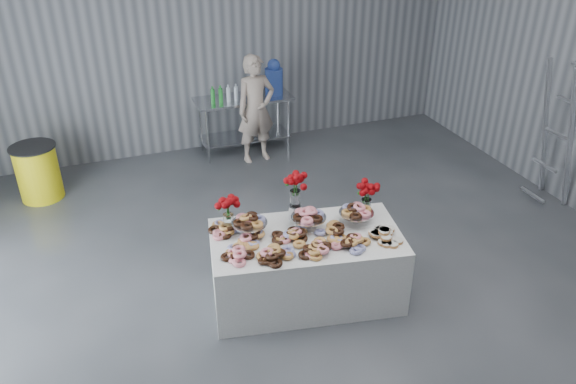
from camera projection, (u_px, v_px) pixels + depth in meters
name	position (u px, v px, depth m)	size (l,w,h in m)	color
ground	(323.00, 319.00, 5.62)	(9.00, 9.00, 0.00)	#34373C
room_walls	(297.00, 60.00, 4.30)	(8.04, 9.04, 4.02)	slate
display_table	(306.00, 266.00, 5.76)	(1.90, 1.00, 0.75)	white
prep_table	(244.00, 115.00, 8.79)	(1.50, 0.60, 0.90)	silver
donut_mounds	(308.00, 235.00, 5.52)	(1.80, 0.80, 0.09)	#DC8B50
cake_stand_left	(249.00, 221.00, 5.56)	(0.36, 0.36, 0.17)	silver
cake_stand_mid	(309.00, 216.00, 5.65)	(0.36, 0.36, 0.17)	silver
cake_stand_right	(356.00, 211.00, 5.72)	(0.36, 0.36, 0.17)	silver
danish_pile	(384.00, 232.00, 5.54)	(0.48, 0.48, 0.11)	white
bouquet_left	(228.00, 204.00, 5.53)	(0.26, 0.26, 0.42)	white
bouquet_right	(367.00, 190.00, 5.80)	(0.26, 0.26, 0.42)	white
bouquet_center	(295.00, 186.00, 5.69)	(0.26, 0.26, 0.57)	silver
water_jug	(274.00, 78.00, 8.68)	(0.28, 0.28, 0.55)	blue
drink_bottles	(224.00, 94.00, 8.41)	(0.54, 0.08, 0.27)	#268C33
person	(256.00, 109.00, 8.43)	(0.60, 0.39, 1.65)	#CC8C93
trash_barrel	(38.00, 172.00, 7.58)	(0.60, 0.60, 0.77)	yellow
stepladder	(557.00, 134.00, 7.22)	(0.24, 0.49, 1.96)	silver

